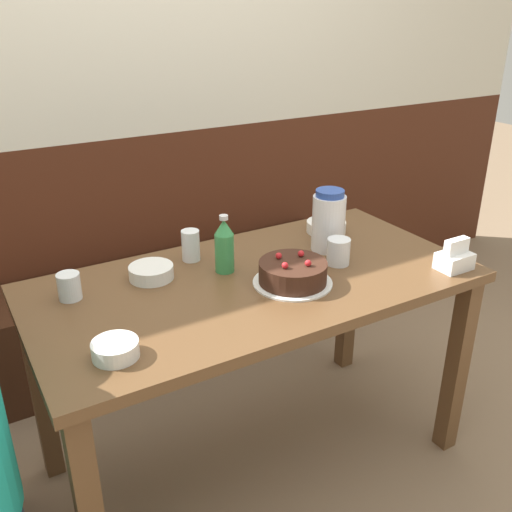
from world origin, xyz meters
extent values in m
plane|color=#846B51|center=(0.00, 0.00, 0.00)|extent=(12.00, 12.00, 0.00)
cube|color=#4C2314|center=(0.00, 1.05, 0.49)|extent=(4.80, 0.04, 0.98)
cube|color=#381E11|center=(0.00, 0.83, 0.21)|extent=(1.83, 0.38, 0.42)
cube|color=brown|center=(0.00, 0.00, 0.71)|extent=(1.40, 0.71, 0.03)
cube|color=brown|center=(0.65, -0.30, 0.35)|extent=(0.06, 0.06, 0.69)
cube|color=brown|center=(-0.65, 0.30, 0.35)|extent=(0.06, 0.06, 0.69)
cube|color=brown|center=(0.65, 0.30, 0.35)|extent=(0.06, 0.06, 0.69)
cylinder|color=white|center=(0.08, -0.09, 0.73)|extent=(0.25, 0.25, 0.01)
cylinder|color=#381E14|center=(0.08, -0.09, 0.77)|extent=(0.21, 0.21, 0.07)
sphere|color=red|center=(0.04, -0.11, 0.81)|extent=(0.02, 0.02, 0.02)
sphere|color=red|center=(0.11, -0.13, 0.81)|extent=(0.02, 0.02, 0.02)
sphere|color=red|center=(0.13, -0.06, 0.81)|extent=(0.02, 0.02, 0.02)
sphere|color=red|center=(0.06, -0.04, 0.81)|extent=(0.02, 0.02, 0.02)
cylinder|color=white|center=(0.33, 0.07, 0.83)|extent=(0.11, 0.11, 0.19)
cylinder|color=#28479E|center=(0.33, 0.07, 0.93)|extent=(0.10, 0.10, 0.02)
cylinder|color=#388E4C|center=(-0.06, 0.10, 0.79)|extent=(0.06, 0.06, 0.13)
cone|color=#388E4C|center=(-0.06, 0.10, 0.88)|extent=(0.06, 0.06, 0.05)
cylinder|color=silver|center=(-0.06, 0.10, 0.91)|extent=(0.03, 0.03, 0.01)
cube|color=white|center=(0.59, -0.27, 0.76)|extent=(0.11, 0.08, 0.05)
cube|color=white|center=(0.59, -0.27, 0.81)|extent=(0.09, 0.03, 0.05)
cylinder|color=white|center=(-0.28, 0.17, 0.75)|extent=(0.14, 0.14, 0.04)
cylinder|color=white|center=(-0.51, -0.20, 0.75)|extent=(0.12, 0.12, 0.04)
cylinder|color=white|center=(0.43, 0.20, 0.75)|extent=(0.15, 0.15, 0.04)
cylinder|color=silver|center=(-0.11, 0.23, 0.78)|extent=(0.06, 0.06, 0.10)
cylinder|color=silver|center=(0.29, -0.04, 0.77)|extent=(0.08, 0.08, 0.09)
cylinder|color=silver|center=(-0.53, 0.16, 0.77)|extent=(0.07, 0.07, 0.08)
camera|label=1|loc=(-0.81, -1.38, 1.53)|focal=40.00mm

